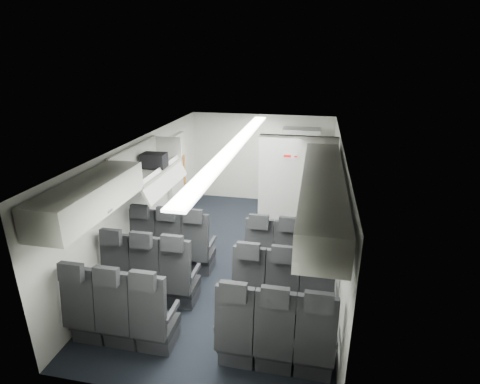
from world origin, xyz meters
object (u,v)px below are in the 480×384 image
at_px(flight_attendant, 267,187).
at_px(carry_on_bag, 154,160).
at_px(seat_row_rear, 195,328).
at_px(galley_unit, 299,169).
at_px(seat_row_mid, 214,285).
at_px(boarding_door, 177,177).
at_px(seat_row_front, 229,254).

height_order(flight_attendant, carry_on_bag, carry_on_bag).
relative_size(seat_row_rear, galley_unit, 1.75).
relative_size(seat_row_mid, flight_attendant, 2.17).
relative_size(seat_row_mid, boarding_door, 1.79).
bearing_deg(carry_on_bag, seat_row_rear, -60.15).
xyz_separation_m(flight_attendant, carry_on_bag, (-1.68, -1.97, 1.04)).
distance_m(seat_row_rear, carry_on_bag, 2.95).
height_order(seat_row_mid, flight_attendant, flight_attendant).
relative_size(seat_row_mid, galley_unit, 1.75).
bearing_deg(galley_unit, carry_on_bag, -129.19).
relative_size(boarding_door, carry_on_bag, 4.62).
relative_size(seat_row_mid, seat_row_rear, 1.00).
height_order(galley_unit, boarding_door, galley_unit).
bearing_deg(flight_attendant, galley_unit, -25.74).
bearing_deg(galley_unit, boarding_door, -155.72).
height_order(seat_row_rear, boarding_door, boarding_door).
distance_m(seat_row_mid, boarding_door, 3.45).
bearing_deg(flight_attendant, carry_on_bag, 149.60).
relative_size(seat_row_front, carry_on_bag, 8.26).
distance_m(seat_row_front, carry_on_bag, 2.01).
bearing_deg(galley_unit, seat_row_front, -106.28).
distance_m(seat_row_rear, flight_attendant, 4.20).
bearing_deg(flight_attendant, seat_row_rear, -174.09).
height_order(galley_unit, carry_on_bag, carry_on_bag).
bearing_deg(flight_attendant, seat_row_front, -177.29).
bearing_deg(seat_row_rear, seat_row_front, 90.00).
bearing_deg(seat_row_front, carry_on_bag, 163.53).
bearing_deg(seat_row_rear, flight_attendant, 85.74).
bearing_deg(seat_row_mid, seat_row_rear, -90.00).
xyz_separation_m(seat_row_rear, carry_on_bag, (-1.37, 2.21, 1.41)).
xyz_separation_m(seat_row_front, flight_attendant, (0.31, 2.37, 0.36)).
xyz_separation_m(seat_row_mid, carry_on_bag, (-1.37, 1.31, 1.41)).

